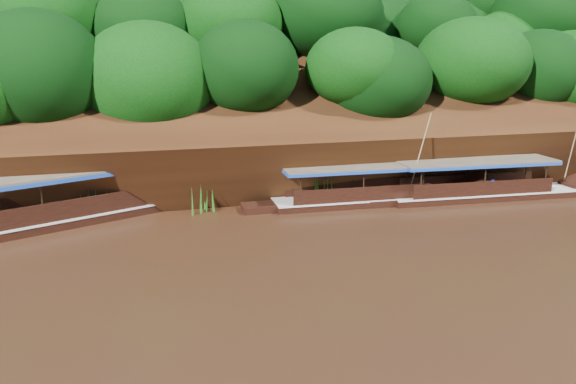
# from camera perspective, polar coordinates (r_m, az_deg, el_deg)

# --- Properties ---
(ground) EXTENTS (160.00, 160.00, 0.00)m
(ground) POSITION_cam_1_polar(r_m,az_deg,el_deg) (24.68, 11.03, -6.47)
(ground) COLOR black
(ground) RESTS_ON ground
(riverbank) EXTENTS (120.00, 30.06, 19.40)m
(riverbank) POSITION_cam_1_polar(r_m,az_deg,el_deg) (45.05, -1.97, 5.54)
(riverbank) COLOR black
(riverbank) RESTS_ON ground
(boat_0) EXTENTS (14.56, 3.36, 6.47)m
(boat_0) POSITION_cam_1_polar(r_m,az_deg,el_deg) (36.02, 20.53, 0.29)
(boat_0) COLOR black
(boat_0) RESTS_ON ground
(boat_1) EXTENTS (13.27, 2.68, 5.70)m
(boat_1) POSITION_cam_1_polar(r_m,az_deg,el_deg) (32.94, 9.29, -0.24)
(boat_1) COLOR black
(boat_1) RESTS_ON ground
(boat_2) EXTENTS (16.67, 8.92, 6.89)m
(boat_2) POSITION_cam_1_polar(r_m,az_deg,el_deg) (30.96, -20.95, -1.74)
(boat_2) COLOR black
(boat_2) RESTS_ON ground
(reeds) EXTENTS (49.15, 2.39, 2.06)m
(reeds) POSITION_cam_1_polar(r_m,az_deg,el_deg) (31.98, -0.83, 0.16)
(reeds) COLOR #266018
(reeds) RESTS_ON ground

